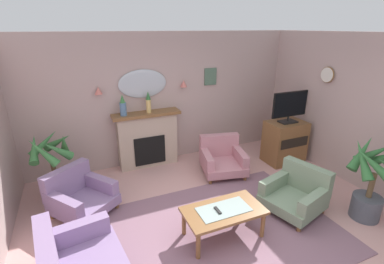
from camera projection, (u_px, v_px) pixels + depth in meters
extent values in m
cube|color=#C6938E|center=(231.00, 242.00, 3.88)|extent=(6.65, 6.62, 0.10)
cube|color=#B29993|center=(164.00, 99.00, 5.84)|extent=(6.65, 0.10, 2.69)
cube|color=#7F5B6B|center=(225.00, 229.00, 4.03)|extent=(3.20, 2.40, 0.01)
cube|color=tan|center=(148.00, 140.00, 5.77)|extent=(1.20, 0.28, 1.10)
cube|color=black|center=(149.00, 150.00, 5.74)|extent=(0.64, 0.12, 0.60)
cube|color=brown|center=(146.00, 114.00, 5.54)|extent=(1.36, 0.36, 0.06)
cylinder|color=#4C7093|center=(123.00, 109.00, 5.30)|extent=(0.13, 0.13, 0.26)
cone|color=#38753D|center=(122.00, 99.00, 5.23)|extent=(0.10, 0.10, 0.16)
cylinder|color=tan|center=(149.00, 106.00, 5.49)|extent=(0.09, 0.09, 0.27)
cone|color=#2D6633|center=(148.00, 95.00, 5.41)|extent=(0.10, 0.10, 0.16)
ellipsoid|color=#B2BCC6|center=(143.00, 84.00, 5.47)|extent=(0.96, 0.06, 0.56)
cone|color=#D17066|center=(98.00, 91.00, 5.13)|extent=(0.14, 0.14, 0.14)
cone|color=#D17066|center=(184.00, 84.00, 5.76)|extent=(0.14, 0.14, 0.14)
cylinder|color=silver|center=(327.00, 75.00, 5.32)|extent=(0.04, 0.28, 0.28)
torus|color=brown|center=(327.00, 75.00, 5.32)|extent=(0.03, 0.31, 0.31)
cube|color=#4C6B56|center=(210.00, 77.00, 6.02)|extent=(0.28, 0.03, 0.36)
cube|color=brown|center=(224.00, 211.00, 3.77)|extent=(1.10, 0.60, 0.04)
cube|color=#8C9E99|center=(224.00, 209.00, 3.77)|extent=(0.72, 0.36, 0.01)
cylinder|color=brown|center=(198.00, 246.00, 3.47)|extent=(0.06, 0.06, 0.40)
cylinder|color=brown|center=(263.00, 225.00, 3.83)|extent=(0.06, 0.06, 0.40)
cylinder|color=brown|center=(184.00, 223.00, 3.88)|extent=(0.06, 0.06, 0.40)
cylinder|color=brown|center=(243.00, 206.00, 4.24)|extent=(0.06, 0.06, 0.40)
cube|color=black|center=(218.00, 210.00, 3.73)|extent=(0.04, 0.16, 0.02)
cube|color=gray|center=(78.00, 232.00, 3.42)|extent=(0.77, 0.26, 0.24)
cylinder|color=brown|center=(109.00, 244.00, 3.70)|extent=(0.07, 0.07, 0.10)
cube|color=gray|center=(292.00, 201.00, 4.39)|extent=(0.99, 0.99, 0.16)
cube|color=gray|center=(306.00, 177.00, 4.48)|extent=(0.37, 0.81, 0.45)
cube|color=gray|center=(275.00, 182.00, 4.57)|extent=(0.73, 0.33, 0.22)
cube|color=gray|center=(314.00, 201.00, 4.07)|extent=(0.73, 0.33, 0.22)
cylinder|color=brown|center=(261.00, 206.00, 4.48)|extent=(0.06, 0.06, 0.10)
cylinder|color=brown|center=(299.00, 228.00, 3.99)|extent=(0.06, 0.06, 0.10)
cylinder|color=brown|center=(285.00, 191.00, 4.88)|extent=(0.06, 0.06, 0.10)
cylinder|color=brown|center=(322.00, 210.00, 4.39)|extent=(0.06, 0.06, 0.10)
cube|color=gray|center=(84.00, 203.00, 4.33)|extent=(1.12, 1.12, 0.16)
cube|color=gray|center=(67.00, 181.00, 4.38)|extent=(0.74, 0.61, 0.45)
cube|color=gray|center=(63.00, 205.00, 3.99)|extent=(0.54, 0.66, 0.22)
cube|color=gray|center=(100.00, 183.00, 4.54)|extent=(0.54, 0.66, 0.22)
cylinder|color=brown|center=(83.00, 230.00, 3.95)|extent=(0.06, 0.06, 0.10)
cylinder|color=brown|center=(117.00, 205.00, 4.50)|extent=(0.06, 0.06, 0.10)
cylinder|color=brown|center=(52.00, 215.00, 4.26)|extent=(0.06, 0.06, 0.10)
cylinder|color=brown|center=(88.00, 194.00, 4.81)|extent=(0.06, 0.06, 0.10)
cube|color=#B77A84|center=(223.00, 165.00, 5.52)|extent=(0.96, 0.96, 0.16)
cube|color=#B77A84|center=(219.00, 145.00, 5.72)|extent=(0.82, 0.34, 0.45)
cube|color=#B77A84|center=(207.00, 158.00, 5.39)|extent=(0.30, 0.73, 0.22)
cube|color=#B77A84|center=(240.00, 156.00, 5.51)|extent=(0.30, 0.73, 0.22)
cylinder|color=brown|center=(210.00, 182.00, 5.19)|extent=(0.06, 0.06, 0.10)
cylinder|color=brown|center=(245.00, 178.00, 5.31)|extent=(0.06, 0.06, 0.10)
cylinder|color=brown|center=(203.00, 165.00, 5.82)|extent=(0.06, 0.06, 0.10)
cylinder|color=brown|center=(234.00, 162.00, 5.93)|extent=(0.06, 0.06, 0.10)
cube|color=brown|center=(284.00, 142.00, 5.95)|extent=(0.80, 0.56, 0.90)
cube|color=black|center=(294.00, 143.00, 5.68)|extent=(0.68, 0.02, 0.20)
cube|color=black|center=(288.00, 122.00, 5.77)|extent=(0.36, 0.24, 0.03)
cylinder|color=black|center=(288.00, 119.00, 5.75)|extent=(0.04, 0.04, 0.10)
cube|color=black|center=(290.00, 104.00, 5.64)|extent=(0.84, 0.04, 0.52)
cube|color=black|center=(291.00, 104.00, 5.62)|extent=(0.80, 0.01, 0.48)
cylinder|color=#474C56|center=(57.00, 187.00, 4.78)|extent=(0.39, 0.39, 0.34)
cylinder|color=brown|center=(54.00, 169.00, 4.66)|extent=(0.07, 0.07, 0.37)
cone|color=#38753D|center=(64.00, 144.00, 4.61)|extent=(0.19, 0.47, 0.52)
cone|color=#38753D|center=(58.00, 142.00, 4.71)|extent=(0.54, 0.44, 0.40)
cone|color=#38753D|center=(44.00, 143.00, 4.65)|extent=(0.55, 0.35, 0.44)
cone|color=#38753D|center=(34.00, 149.00, 4.43)|extent=(0.16, 0.55, 0.42)
cone|color=#38753D|center=(43.00, 153.00, 4.31)|extent=(0.49, 0.30, 0.52)
cone|color=#38753D|center=(57.00, 150.00, 4.40)|extent=(0.51, 0.40, 0.48)
cylinder|color=#474C56|center=(366.00, 207.00, 4.24)|extent=(0.42, 0.42, 0.37)
cylinder|color=brown|center=(371.00, 185.00, 4.11)|extent=(0.08, 0.08, 0.39)
cone|color=#2D6633|center=(375.00, 153.00, 4.16)|extent=(0.50, 0.52, 0.49)
cone|color=#2D6633|center=(362.00, 153.00, 4.14)|extent=(0.52, 0.22, 0.55)
cone|color=#2D6633|center=(363.00, 160.00, 3.93)|extent=(0.30, 0.52, 0.55)
cone|color=#2D6633|center=(374.00, 165.00, 3.80)|extent=(0.36, 0.60, 0.46)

